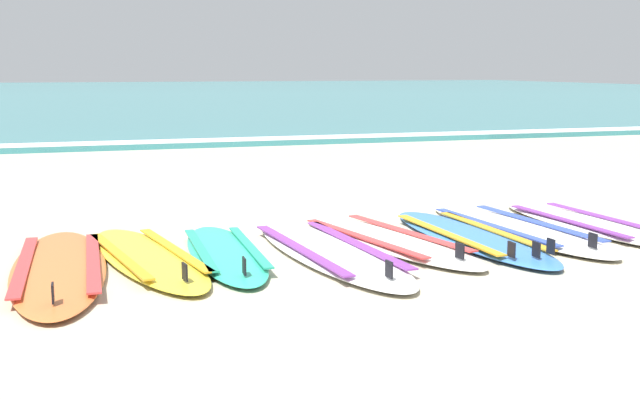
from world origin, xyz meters
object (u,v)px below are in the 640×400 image
(surfboard_3, at_px, (328,251))
(surfboard_5, at_px, (470,236))
(surfboard_0, at_px, (59,268))
(surfboard_7, at_px, (586,223))
(surfboard_2, at_px, (225,253))
(surfboard_4, at_px, (385,239))
(surfboard_1, at_px, (147,257))
(surfboard_6, at_px, (515,228))

(surfboard_3, height_order, surfboard_5, same)
(surfboard_0, xyz_separation_m, surfboard_7, (4.41, 0.25, 0.00))
(surfboard_5, bearing_deg, surfboard_2, 179.00)
(surfboard_0, xyz_separation_m, surfboard_2, (1.17, 0.10, 0.00))
(surfboard_3, bearing_deg, surfboard_4, 23.89)
(surfboard_3, bearing_deg, surfboard_1, 170.85)
(surfboard_7, bearing_deg, surfboard_5, -171.41)
(surfboard_5, bearing_deg, surfboard_1, 178.41)
(surfboard_4, relative_size, surfboard_7, 1.06)
(surfboard_3, height_order, surfboard_6, same)
(surfboard_2, bearing_deg, surfboard_4, 3.23)
(surfboard_3, relative_size, surfboard_4, 1.06)
(surfboard_1, bearing_deg, surfboard_4, 1.15)
(surfboard_6, bearing_deg, surfboard_0, -176.24)
(surfboard_2, height_order, surfboard_6, same)
(surfboard_4, xyz_separation_m, surfboard_6, (1.22, 0.07, -0.00))
(surfboard_0, height_order, surfboard_2, same)
(surfboard_5, bearing_deg, surfboard_3, -173.64)
(surfboard_4, distance_m, surfboard_7, 1.93)
(surfboard_2, bearing_deg, surfboard_3, -13.20)
(surfboard_0, height_order, surfboard_6, same)
(surfboard_7, bearing_deg, surfboard_3, -172.53)
(surfboard_1, distance_m, surfboard_6, 3.09)
(surfboard_5, distance_m, surfboard_7, 1.25)
(surfboard_6, bearing_deg, surfboard_5, -161.09)
(surfboard_3, xyz_separation_m, surfboard_7, (2.49, 0.33, 0.00))
(surfboard_3, bearing_deg, surfboard_6, 10.18)
(surfboard_3, height_order, surfboard_4, same)
(surfboard_2, bearing_deg, surfboard_5, -1.00)
(surfboard_2, xyz_separation_m, surfboard_3, (0.74, -0.17, -0.00))
(surfboard_0, bearing_deg, surfboard_4, 3.97)
(surfboard_1, height_order, surfboard_5, same)
(surfboard_5, bearing_deg, surfboard_4, 171.12)
(surfboard_0, height_order, surfboard_7, same)
(surfboard_2, distance_m, surfboard_3, 0.76)
(surfboard_2, xyz_separation_m, surfboard_5, (2.00, -0.03, 0.00))
(surfboard_5, height_order, surfboard_6, same)
(surfboard_1, distance_m, surfboard_7, 3.80)
(surfboard_0, distance_m, surfboard_1, 0.62)
(surfboard_0, relative_size, surfboard_1, 1.10)
(surfboard_4, bearing_deg, surfboard_7, 2.33)
(surfboard_3, bearing_deg, surfboard_0, 177.71)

